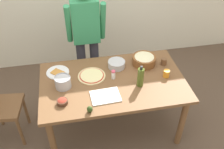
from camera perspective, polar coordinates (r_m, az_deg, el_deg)
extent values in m
plane|color=brown|center=(3.38, 0.16, -11.26)|extent=(8.00, 8.00, 0.00)
cube|color=brown|center=(2.85, 0.19, -1.72)|extent=(1.60, 0.96, 0.04)
cylinder|color=brown|center=(2.84, -13.10, -14.57)|extent=(0.07, 0.07, 0.72)
cylinder|color=brown|center=(3.04, 15.35, -10.27)|extent=(0.07, 0.07, 0.72)
cylinder|color=brown|center=(3.38, -13.25, -3.69)|extent=(0.07, 0.07, 0.72)
cylinder|color=brown|center=(3.55, 10.40, -0.74)|extent=(0.07, 0.07, 0.72)
cylinder|color=#2D2D38|center=(3.60, -6.67, 1.71)|extent=(0.12, 0.12, 0.85)
cylinder|color=#2D2D38|center=(3.62, -3.83, 2.04)|extent=(0.12, 0.12, 0.85)
cube|color=#338C59|center=(3.24, -5.98, 11.79)|extent=(0.34, 0.20, 0.55)
cylinder|color=#338C59|center=(3.18, -9.70, 10.95)|extent=(0.07, 0.21, 0.55)
cylinder|color=#338C59|center=(3.21, -2.08, 11.76)|extent=(0.07, 0.21, 0.55)
cube|color=brown|center=(3.18, -23.06, -6.77)|extent=(0.44, 0.44, 0.05)
cylinder|color=brown|center=(3.20, -19.72, -12.05)|extent=(0.04, 0.04, 0.45)
cylinder|color=brown|center=(3.41, -18.63, -7.63)|extent=(0.04, 0.04, 0.45)
cylinder|color=beige|center=(2.90, -4.54, -0.34)|extent=(0.31, 0.31, 0.01)
cylinder|color=#B22D1E|center=(2.89, -4.55, -0.22)|extent=(0.28, 0.28, 0.00)
cylinder|color=beige|center=(2.89, -4.56, -0.16)|extent=(0.26, 0.26, 0.00)
cylinder|color=white|center=(3.00, -12.01, 0.48)|extent=(0.26, 0.26, 0.01)
cube|color=#CC8438|center=(2.98, -12.03, 0.42)|extent=(0.17, 0.17, 0.01)
cylinder|color=brown|center=(3.08, 7.15, 3.19)|extent=(0.28, 0.28, 0.10)
ellipsoid|color=beige|center=(3.05, 7.21, 3.80)|extent=(0.25, 0.25, 0.05)
cylinder|color=#B7B7BC|center=(3.01, 1.02, 2.33)|extent=(0.20, 0.20, 0.08)
cylinder|color=#4C2D1E|center=(2.61, -11.03, -6.02)|extent=(0.11, 0.11, 0.04)
ellipsoid|color=#9E3323|center=(2.60, -11.06, -5.83)|extent=(0.10, 0.10, 0.05)
cylinder|color=#47561E|center=(2.72, 6.39, -0.63)|extent=(0.07, 0.07, 0.22)
cylinder|color=black|center=(2.64, 6.58, 1.50)|extent=(0.03, 0.03, 0.04)
cylinder|color=#B7B7BC|center=(2.77, -10.89, -1.74)|extent=(0.17, 0.17, 0.12)
torus|color=#A5A5AD|center=(2.73, -11.05, -0.72)|extent=(0.17, 0.17, 0.01)
cylinder|color=orange|center=(2.93, 12.03, 0.21)|extent=(0.07, 0.07, 0.08)
cylinder|color=brown|center=(3.10, 11.47, 2.83)|extent=(0.07, 0.07, 0.08)
cylinder|color=white|center=(2.84, 0.31, -0.15)|extent=(0.04, 0.04, 0.09)
cylinder|color=#D84C66|center=(2.80, 0.31, 0.69)|extent=(0.04, 0.04, 0.02)
cube|color=white|center=(2.64, -1.49, -4.87)|extent=(0.31, 0.23, 0.01)
ellipsoid|color=#2D4219|center=(2.48, -4.99, -7.74)|extent=(0.06, 0.06, 0.07)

